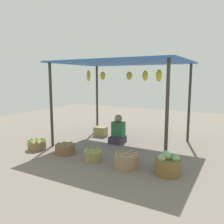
% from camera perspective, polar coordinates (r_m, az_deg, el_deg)
% --- Properties ---
extents(ground_plane, '(14.00, 14.00, 0.00)m').
position_cam_1_polar(ground_plane, '(6.43, 2.55, -7.72)').
color(ground_plane, slate).
extents(market_stall_structure, '(3.32, 2.48, 2.20)m').
position_cam_1_polar(market_stall_structure, '(6.18, 2.76, 10.75)').
color(market_stall_structure, '#38332D').
rests_on(market_stall_structure, ground).
extents(vendor_person, '(0.36, 0.44, 0.78)m').
position_cam_1_polar(vendor_person, '(6.46, 1.48, -4.90)').
color(vendor_person, '#3C2F42').
rests_on(vendor_person, ground).
extents(basket_green_apples, '(0.45, 0.45, 0.27)m').
position_cam_1_polar(basket_green_apples, '(6.20, -17.91, -7.65)').
color(basket_green_apples, olive).
rests_on(basket_green_apples, ground).
extents(basket_green_chilies, '(0.47, 0.47, 0.25)m').
position_cam_1_polar(basket_green_chilies, '(5.70, -11.42, -8.88)').
color(basket_green_chilies, brown).
rests_on(basket_green_chilies, ground).
extents(basket_limes, '(0.39, 0.39, 0.24)m').
position_cam_1_polar(basket_limes, '(5.17, -4.77, -10.66)').
color(basket_limes, olive).
rests_on(basket_limes, ground).
extents(basket_potatoes, '(0.49, 0.49, 0.31)m').
position_cam_1_polar(basket_potatoes, '(4.79, 3.54, -11.86)').
color(basket_potatoes, '#967758').
rests_on(basket_potatoes, ground).
extents(basket_cabbages, '(0.47, 0.47, 0.43)m').
position_cam_1_polar(basket_cabbages, '(4.55, 13.41, -12.52)').
color(basket_cabbages, brown).
rests_on(basket_cabbages, ground).
extents(wooden_crate_near_vendor, '(0.37, 0.25, 0.28)m').
position_cam_1_polar(wooden_crate_near_vendor, '(7.19, -2.82, -4.80)').
color(wooden_crate_near_vendor, '#9C8952').
rests_on(wooden_crate_near_vendor, ground).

